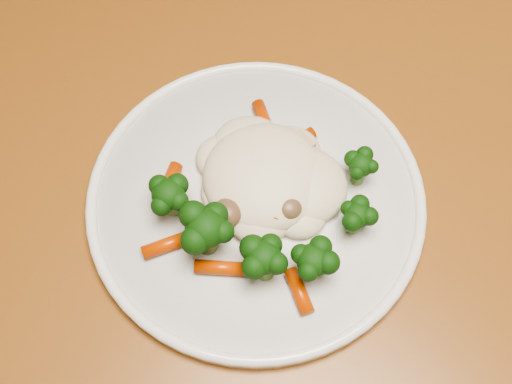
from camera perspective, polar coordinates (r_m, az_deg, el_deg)
dining_table at (r=0.71m, az=-6.30°, el=1.72°), size 1.32×1.06×0.75m
plate at (r=0.57m, az=-0.00°, el=-0.67°), size 0.30×0.30×0.01m
meal at (r=0.54m, az=0.45°, el=-0.17°), size 0.19×0.19×0.05m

